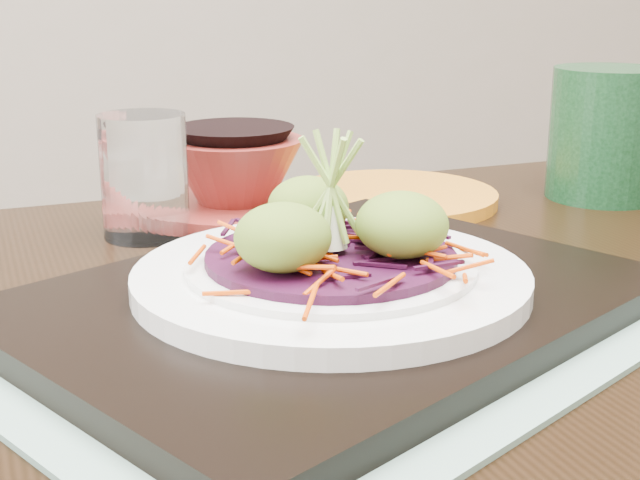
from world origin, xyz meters
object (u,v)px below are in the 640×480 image
object	(u,v)px
terracotta_bowl_set	(235,181)
yellow_plate	(393,197)
dining_table	(299,420)
serving_tray	(331,301)
green_jar	(606,134)
white_plate	(331,276)
water_glass	(144,176)

from	to	relation	value
terracotta_bowl_set	yellow_plate	size ratio (longest dim) A/B	1.06
dining_table	yellow_plate	size ratio (longest dim) A/B	5.17
serving_tray	terracotta_bowl_set	xyz separation A→B (m)	(0.02, 0.29, 0.02)
dining_table	green_jar	distance (m)	0.47
serving_tray	dining_table	bearing A→B (deg)	84.96
white_plate	terracotta_bowl_set	size ratio (longest dim) A/B	1.17
yellow_plate	green_jar	distance (m)	0.23
terracotta_bowl_set	yellow_plate	distance (m)	0.16
white_plate	green_jar	size ratio (longest dim) A/B	1.96
white_plate	water_glass	world-z (taller)	water_glass
dining_table	water_glass	distance (m)	0.27
yellow_plate	green_jar	bearing A→B (deg)	-14.30
water_glass	yellow_plate	bearing A→B (deg)	6.52
green_jar	serving_tray	bearing A→B (deg)	-150.56
white_plate	water_glass	distance (m)	0.26
serving_tray	green_jar	xyz separation A→B (m)	(0.39, 0.22, 0.05)
dining_table	yellow_plate	world-z (taller)	yellow_plate
dining_table	white_plate	bearing A→B (deg)	-71.81
serving_tray	yellow_plate	size ratio (longest dim) A/B	1.91
terracotta_bowl_set	green_jar	xyz separation A→B (m)	(0.38, -0.07, 0.03)
white_plate	terracotta_bowl_set	world-z (taller)	terracotta_bowl_set
green_jar	yellow_plate	bearing A→B (deg)	165.70
white_plate	green_jar	distance (m)	0.45
white_plate	terracotta_bowl_set	xyz separation A→B (m)	(0.02, 0.29, 0.00)
water_glass	green_jar	size ratio (longest dim) A/B	0.81
water_glass	terracotta_bowl_set	xyz separation A→B (m)	(0.09, 0.04, -0.02)
terracotta_bowl_set	dining_table	bearing A→B (deg)	-96.18
dining_table	green_jar	world-z (taller)	green_jar
yellow_plate	dining_table	bearing A→B (deg)	-127.97
terracotta_bowl_set	yellow_plate	xyz separation A→B (m)	(0.16, -0.01, -0.03)
dining_table	serving_tray	xyz separation A→B (m)	(0.01, -0.03, 0.10)
dining_table	serving_tray	size ratio (longest dim) A/B	2.71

